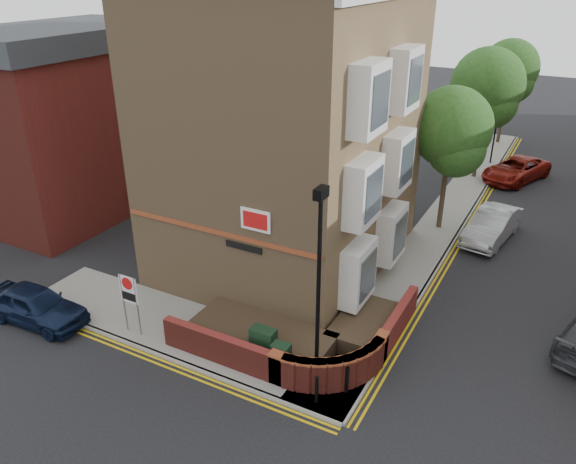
# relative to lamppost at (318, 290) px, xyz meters

# --- Properties ---
(ground) EXTENTS (120.00, 120.00, 0.00)m
(ground) POSITION_rel_lamppost_xyz_m (-1.60, -1.20, -3.34)
(ground) COLOR black
(ground) RESTS_ON ground
(pavement_corner) EXTENTS (13.00, 3.00, 0.12)m
(pavement_corner) POSITION_rel_lamppost_xyz_m (-5.10, 0.30, -3.28)
(pavement_corner) COLOR gray
(pavement_corner) RESTS_ON ground
(pavement_main) EXTENTS (2.00, 32.00, 0.12)m
(pavement_main) POSITION_rel_lamppost_xyz_m (0.40, 14.80, -3.28)
(pavement_main) COLOR gray
(pavement_main) RESTS_ON ground
(kerb_side) EXTENTS (13.00, 0.15, 0.12)m
(kerb_side) POSITION_rel_lamppost_xyz_m (-5.10, -1.20, -3.28)
(kerb_side) COLOR gray
(kerb_side) RESTS_ON ground
(kerb_main_near) EXTENTS (0.15, 32.00, 0.12)m
(kerb_main_near) POSITION_rel_lamppost_xyz_m (1.40, 14.80, -3.28)
(kerb_main_near) COLOR gray
(kerb_main_near) RESTS_ON ground
(yellow_lines_side) EXTENTS (13.00, 0.28, 0.01)m
(yellow_lines_side) POSITION_rel_lamppost_xyz_m (-5.10, -1.45, -3.34)
(yellow_lines_side) COLOR gold
(yellow_lines_side) RESTS_ON ground
(yellow_lines_main) EXTENTS (0.28, 32.00, 0.01)m
(yellow_lines_main) POSITION_rel_lamppost_xyz_m (1.65, 14.80, -3.34)
(yellow_lines_main) COLOR gold
(yellow_lines_main) RESTS_ON ground
(corner_building) EXTENTS (8.95, 10.40, 13.60)m
(corner_building) POSITION_rel_lamppost_xyz_m (-4.44, 6.80, 2.88)
(corner_building) COLOR olive
(corner_building) RESTS_ON ground
(garden_wall) EXTENTS (6.80, 6.00, 1.20)m
(garden_wall) POSITION_rel_lamppost_xyz_m (-1.60, 1.30, -3.34)
(garden_wall) COLOR maroon
(garden_wall) RESTS_ON ground
(lamppost) EXTENTS (0.25, 0.50, 6.30)m
(lamppost) POSITION_rel_lamppost_xyz_m (0.00, 0.00, 0.00)
(lamppost) COLOR black
(lamppost) RESTS_ON pavement_corner
(utility_cabinet_large) EXTENTS (0.80, 0.45, 1.20)m
(utility_cabinet_large) POSITION_rel_lamppost_xyz_m (-1.90, 0.10, -2.62)
(utility_cabinet_large) COLOR black
(utility_cabinet_large) RESTS_ON pavement_corner
(utility_cabinet_small) EXTENTS (0.55, 0.40, 1.10)m
(utility_cabinet_small) POSITION_rel_lamppost_xyz_m (-1.10, -0.20, -2.67)
(utility_cabinet_small) COLOR black
(utility_cabinet_small) RESTS_ON pavement_corner
(bollard_near) EXTENTS (0.11, 0.11, 0.90)m
(bollard_near) POSITION_rel_lamppost_xyz_m (0.40, -0.80, -2.77)
(bollard_near) COLOR black
(bollard_near) RESTS_ON pavement_corner
(bollard_far) EXTENTS (0.11, 0.11, 0.90)m
(bollard_far) POSITION_rel_lamppost_xyz_m (1.00, -0.00, -2.77)
(bollard_far) COLOR black
(bollard_far) RESTS_ON pavement_corner
(zone_sign) EXTENTS (0.72, 0.07, 2.20)m
(zone_sign) POSITION_rel_lamppost_xyz_m (-6.60, -0.70, -1.70)
(zone_sign) COLOR slate
(zone_sign) RESTS_ON pavement_corner
(side_building) EXTENTS (6.40, 10.40, 9.00)m
(side_building) POSITION_rel_lamppost_xyz_m (-16.60, 6.80, 1.20)
(side_building) COLOR maroon
(side_building) RESTS_ON ground
(tree_near) EXTENTS (3.64, 3.65, 6.70)m
(tree_near) POSITION_rel_lamppost_xyz_m (0.40, 12.85, 1.36)
(tree_near) COLOR #382B1E
(tree_near) RESTS_ON pavement_main
(tree_mid) EXTENTS (4.03, 4.03, 7.42)m
(tree_mid) POSITION_rel_lamppost_xyz_m (0.40, 20.85, 1.85)
(tree_mid) COLOR #382B1E
(tree_mid) RESTS_ON pavement_main
(tree_far) EXTENTS (3.81, 3.81, 7.00)m
(tree_far) POSITION_rel_lamppost_xyz_m (0.40, 28.85, 1.57)
(tree_far) COLOR #382B1E
(tree_far) RESTS_ON pavement_main
(traffic_light_assembly) EXTENTS (0.20, 0.16, 4.20)m
(traffic_light_assembly) POSITION_rel_lamppost_xyz_m (0.80, 23.80, -0.56)
(traffic_light_assembly) COLOR black
(traffic_light_assembly) RESTS_ON pavement_main
(navy_hatchback) EXTENTS (4.03, 1.78, 1.35)m
(navy_hatchback) POSITION_rel_lamppost_xyz_m (-10.20, -1.70, -2.67)
(navy_hatchback) COLOR black
(navy_hatchback) RESTS_ON ground
(silver_car_near) EXTENTS (2.15, 4.53, 1.43)m
(silver_car_near) POSITION_rel_lamppost_xyz_m (2.80, 12.75, -2.63)
(silver_car_near) COLOR #939799
(silver_car_near) RESTS_ON ground
(red_car_main) EXTENTS (3.81, 5.25, 1.33)m
(red_car_main) POSITION_rel_lamppost_xyz_m (2.60, 21.56, -2.68)
(red_car_main) COLOR maroon
(red_car_main) RESTS_ON ground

